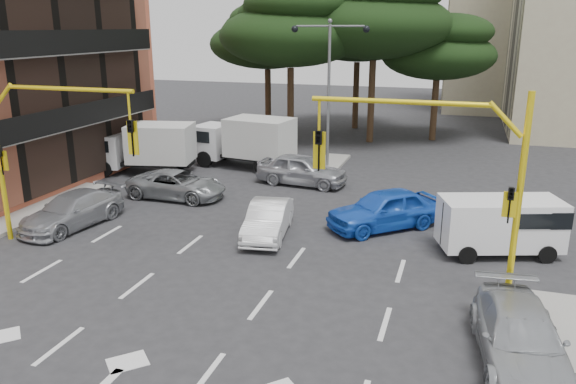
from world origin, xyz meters
name	(u,v)px	position (x,y,z in m)	size (l,w,h in m)	color
ground	(197,295)	(0.00, 0.00, 0.00)	(120.00, 120.00, 0.00)	#28282B
median_strip	(327,167)	(0.00, 16.00, 0.07)	(1.40, 6.00, 0.15)	gray
apartment_beige_far	(543,17)	(12.95, 44.00, 8.35)	(16.20, 12.15, 16.70)	tan
pine_left_near	(291,25)	(-3.94, 21.96, 7.60)	(9.15, 9.15, 10.23)	#382616
pine_center	(376,14)	(1.06, 23.96, 8.30)	(9.98, 9.98, 11.16)	#382616
pine_left_far	(268,35)	(-6.94, 25.96, 6.91)	(8.32, 8.32, 9.30)	#382616
pine_right	(440,47)	(5.06, 25.96, 6.22)	(7.49, 7.49, 8.37)	#382616
pine_back	(359,25)	(-0.94, 28.96, 7.60)	(9.15, 9.15, 10.23)	#382616
signal_mast_right	(451,168)	(6.80, 1.99, 3.88)	(5.79, 0.37, 6.00)	yellow
signal_mast_left	(37,138)	(-6.80, 1.99, 3.88)	(5.79, 0.37, 6.00)	yellow
street_lamp_center	(329,68)	(0.00, 16.00, 5.43)	(4.16, 0.36, 7.77)	slate
car_white_hatch	(268,220)	(0.38, 5.18, 0.64)	(1.36, 3.91, 1.29)	silver
car_blue_compact	(384,209)	(4.39, 7.33, 0.77)	(1.83, 4.55, 1.55)	blue
car_silver_wagon	(72,210)	(-7.26, 3.87, 0.65)	(1.82, 4.48, 1.30)	#9EA0A6
car_silver_cross_a	(177,185)	(-5.20, 8.49, 0.62)	(2.07, 4.49, 1.25)	#969A9D
car_silver_cross_b	(302,169)	(-0.40, 12.38, 0.76)	(1.80, 4.49, 1.53)	#AAACB3
car_silver_parked	(520,338)	(8.70, -0.87, 0.67)	(1.86, 4.58, 1.33)	#A3A6AB
van_white	(500,226)	(8.50, 6.00, 1.00)	(1.80, 3.98, 1.99)	white
box_truck_a	(143,149)	(-9.00, 11.96, 1.33)	(2.27, 5.40, 2.65)	white
box_truck_b	(244,142)	(-4.50, 14.92, 1.39)	(2.38, 5.67, 2.79)	silver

